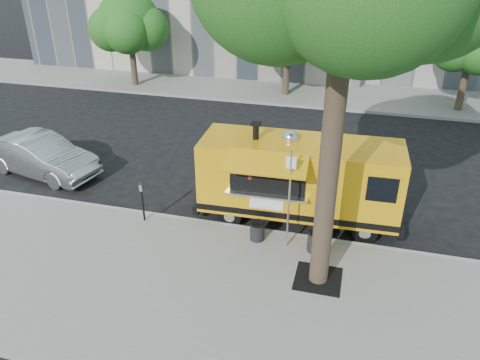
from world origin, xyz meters
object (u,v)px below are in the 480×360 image
at_px(trash_bin_left, 316,240).
at_px(parking_meter, 142,197).
at_px(food_truck, 298,178).
at_px(sign_post, 289,194).
at_px(trash_bin_right, 257,230).
at_px(far_tree_a, 129,21).
at_px(far_tree_b, 288,26).
at_px(sedan, 41,156).
at_px(far_tree_c, 474,38).

bearing_deg(trash_bin_left, parking_meter, 177.79).
bearing_deg(food_truck, sign_post, -92.25).
xyz_separation_m(food_truck, trash_bin_right, (-0.90, -1.62, -1.02)).
xyz_separation_m(far_tree_a, far_tree_b, (9.00, 0.40, 0.06)).
height_order(parking_meter, sedan, sedan).
distance_m(far_tree_c, trash_bin_left, 15.39).
distance_m(far_tree_b, food_truck, 13.00).
relative_size(far_tree_a, food_truck, 0.83).
distance_m(parking_meter, food_truck, 4.83).
height_order(far_tree_b, trash_bin_right, far_tree_b).
bearing_deg(trash_bin_left, sedan, 167.05).
distance_m(far_tree_c, food_truck, 14.01).
height_order(far_tree_c, sign_post, far_tree_c).
distance_m(far_tree_b, parking_meter, 14.48).
xyz_separation_m(far_tree_a, sedan, (1.80, -11.43, -3.02)).
relative_size(parking_meter, sedan, 0.29).
relative_size(sedan, trash_bin_right, 8.15).
relative_size(sign_post, food_truck, 0.47).
bearing_deg(parking_meter, sign_post, -2.52).
xyz_separation_m(sedan, trash_bin_left, (10.58, -2.43, -0.26)).
height_order(sedan, trash_bin_left, sedan).
bearing_deg(sedan, trash_bin_right, -92.64).
distance_m(far_tree_a, sign_post, 18.14).
bearing_deg(trash_bin_left, sign_post, 179.48).
bearing_deg(far_tree_a, far_tree_b, 2.54).
xyz_separation_m(far_tree_c, food_truck, (-6.44, -12.23, -2.25)).
height_order(sign_post, trash_bin_left, sign_post).
relative_size(parking_meter, trash_bin_left, 2.10).
distance_m(sign_post, food_truck, 1.76).
xyz_separation_m(far_tree_b, trash_bin_right, (1.66, -14.15, -3.38)).
xyz_separation_m(far_tree_a, parking_meter, (7.00, -13.65, -2.79)).
height_order(far_tree_b, parking_meter, far_tree_b).
xyz_separation_m(parking_meter, food_truck, (4.56, 1.52, 0.49)).
distance_m(far_tree_c, sedan, 20.10).
xyz_separation_m(far_tree_a, sign_post, (11.55, -13.85, -1.93)).
bearing_deg(trash_bin_right, far_tree_c, 62.07).
height_order(far_tree_b, sign_post, far_tree_b).
bearing_deg(trash_bin_right, parking_meter, 178.45).
bearing_deg(food_truck, far_tree_c, 60.17).
bearing_deg(food_truck, trash_bin_left, -66.55).
distance_m(trash_bin_left, trash_bin_right, 1.73).
bearing_deg(food_truck, far_tree_b, 99.48).
distance_m(food_truck, trash_bin_right, 2.11).
bearing_deg(food_truck, sedan, 173.82).
relative_size(far_tree_b, parking_meter, 4.12).
xyz_separation_m(sign_post, trash_bin_right, (-0.89, 0.10, -1.40)).
distance_m(sign_post, trash_bin_right, 1.66).
bearing_deg(parking_meter, trash_bin_left, -2.21).
bearing_deg(far_tree_b, trash_bin_left, -76.66).
bearing_deg(far_tree_a, sedan, -81.05).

